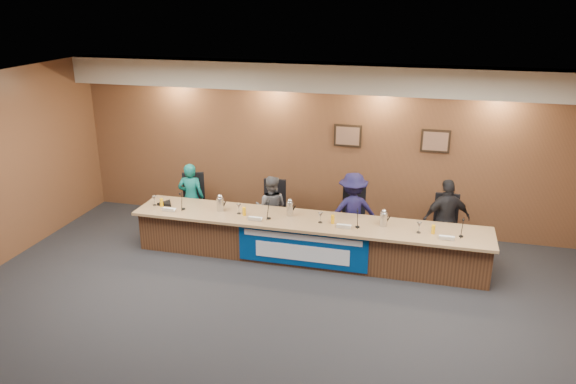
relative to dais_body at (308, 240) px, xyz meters
The scene contains 39 objects.
floor 2.43m from the dais_body, 90.00° to the right, with size 10.00×10.00×0.00m, color black.
ceiling 3.73m from the dais_body, 90.00° to the right, with size 10.00×8.00×0.04m, color silver.
wall_back 2.03m from the dais_body, 90.00° to the left, with size 10.00×0.04×3.20m, color brown.
soffit 2.93m from the dais_body, 90.00° to the left, with size 10.00×0.50×0.50m, color beige.
dais_body is the anchor object (origin of this frame).
dais_top 0.38m from the dais_body, 90.00° to the right, with size 6.10×0.95×0.05m, color #98744C.
banner 0.42m from the dais_body, 90.00° to the right, with size 2.20×0.02×0.65m, color navy.
banner_text_upper 0.49m from the dais_body, 90.00° to the right, with size 2.00×0.01×0.10m, color silver.
banner_text_lower 0.43m from the dais_body, 90.00° to the right, with size 1.60×0.01×0.28m, color silver.
wall_photo_left 2.21m from the dais_body, 75.71° to the left, with size 0.52×0.04×0.42m, color black.
wall_photo_right 2.95m from the dais_body, 38.13° to the left, with size 0.52×0.04×0.42m, color black.
panelist_a 2.55m from the dais_body, 165.10° to the left, with size 0.49×0.32×1.35m, color #0D615A.
panelist_b 1.10m from the dais_body, 142.46° to the left, with size 0.60×0.47×1.24m, color #505055.
panelist_c 1.00m from the dais_body, 44.08° to the left, with size 0.92×0.53×1.42m, color #151239.
panelist_d 2.41m from the dais_body, 15.85° to the left, with size 0.84×0.35×1.43m, color black.
office_chair_a 2.56m from the dais_body, 162.94° to the left, with size 0.48×0.48×0.08m, color black.
office_chair_b 1.14m from the dais_body, 138.44° to the left, with size 0.48×0.48×0.08m, color black.
office_chair_c 1.02m from the dais_body, 48.17° to the left, with size 0.48×0.48×0.08m, color black.
office_chair_d 2.41m from the dais_body, 18.14° to the left, with size 0.48×0.48×0.08m, color black.
nameplate_a 2.51m from the dais_body, behind, with size 0.24×0.06×0.09m, color white.
microphone_a 2.28m from the dais_body, behind, with size 0.07×0.07×0.02m, color black.
juice_glass_a 2.72m from the dais_body, behind, with size 0.06×0.06×0.15m, color #FFB20C.
water_glass_a 2.87m from the dais_body, behind, with size 0.08×0.08×0.18m, color silver.
nameplate_b 1.02m from the dais_body, 158.29° to the right, with size 0.24×0.06×0.09m, color white.
microphone_b 0.78m from the dais_body, 164.46° to the right, with size 0.07×0.07×0.02m, color black.
juice_glass_b 1.20m from the dais_body, behind, with size 0.06×0.06×0.15m, color #FFB20C.
water_glass_b 1.31m from the dais_body, behind, with size 0.08×0.08×0.18m, color silver.
nameplate_c 0.84m from the dais_body, 23.24° to the right, with size 0.24×0.06×0.09m, color white.
microphone_c 0.98m from the dais_body, 10.77° to the right, with size 0.07×0.07×0.02m, color black.
juice_glass_c 0.66m from the dais_body, 12.65° to the right, with size 0.06×0.06×0.15m, color #FFB20C.
water_glass_c 0.56m from the dais_body, 25.95° to the right, with size 0.08×0.08×0.18m, color silver.
nameplate_d 2.35m from the dais_body, ahead, with size 0.24×0.06×0.09m, color white.
microphone_d 2.55m from the dais_body, ahead, with size 0.07×0.07×0.02m, color black.
juice_glass_d 2.13m from the dais_body, ahead, with size 0.06×0.06×0.15m, color #FFB20C.
water_glass_d 1.92m from the dais_body, ahead, with size 0.08×0.08×0.18m, color silver.
carafe_left 1.66m from the dais_body, behind, with size 0.13×0.13×0.24m, color silver.
carafe_mid 0.62m from the dais_body, behind, with size 0.12×0.12×0.25m, color silver.
carafe_right 1.38m from the dais_body, ahead, with size 0.13×0.13×0.23m, color silver.
speakerphone 2.67m from the dais_body, behind, with size 0.32×0.32×0.05m, color black.
Camera 1 is at (1.92, -6.25, 4.40)m, focal length 35.00 mm.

